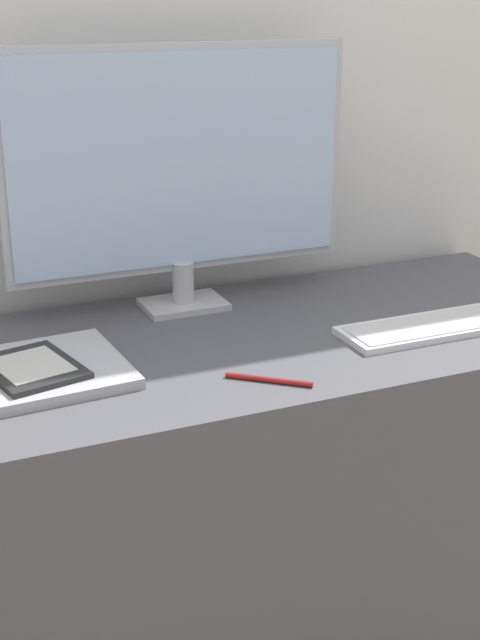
# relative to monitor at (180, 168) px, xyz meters

# --- Properties ---
(wall_back) EXTENTS (3.60, 0.05, 2.40)m
(wall_back) POSITION_rel_monitor_xyz_m (-0.06, 0.15, 0.20)
(wall_back) COLOR silver
(wall_back) RESTS_ON ground_plane
(desk) EXTENTS (1.58, 0.57, 0.73)m
(desk) POSITION_rel_monitor_xyz_m (-0.06, -0.19, -0.63)
(desk) COLOR #4C4C51
(desk) RESTS_ON ground_plane
(monitor) EXTENTS (0.65, 0.11, 0.49)m
(monitor) POSITION_rel_monitor_xyz_m (0.00, 0.00, 0.00)
(monitor) COLOR #B7B7BC
(monitor) RESTS_ON desk
(keyboard) EXTENTS (0.32, 0.12, 0.01)m
(keyboard) POSITION_rel_monitor_xyz_m (0.35, -0.30, -0.26)
(keyboard) COLOR silver
(keyboard) RESTS_ON desk
(laptop) EXTENTS (0.32, 0.26, 0.02)m
(laptop) POSITION_rel_monitor_xyz_m (-0.34, -0.22, -0.26)
(laptop) COLOR #A3A3A8
(laptop) RESTS_ON desk
(ereader) EXTENTS (0.16, 0.19, 0.01)m
(ereader) POSITION_rel_monitor_xyz_m (-0.33, -0.23, -0.24)
(ereader) COLOR black
(ereader) RESTS_ON laptop
(pen) EXTENTS (0.11, 0.10, 0.01)m
(pen) POSITION_rel_monitor_xyz_m (0.00, -0.38, -0.26)
(pen) COLOR maroon
(pen) RESTS_ON desk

